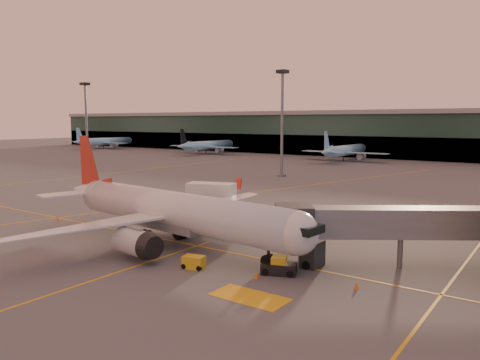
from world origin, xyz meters
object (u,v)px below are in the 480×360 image
Objects in this scene: gpu_cart at (194,262)px; catering_truck at (212,199)px; pushback_tug at (279,267)px; main_airplane at (169,211)px.

catering_truck is at bearing 111.69° from gpu_cart.
pushback_tug reaches higher than gpu_cart.
main_airplane reaches higher than gpu_cart.
main_airplane is 13.78m from catering_truck.
pushback_tug is (19.41, -14.71, -2.22)m from catering_truck.
pushback_tug is (7.20, 3.18, 0.07)m from gpu_cart.
main_airplane reaches higher than catering_truck.
catering_truck is 21.78m from gpu_cart.
gpu_cart is 0.64× the size of pushback_tug.
catering_truck is at bearing 114.91° from main_airplane.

